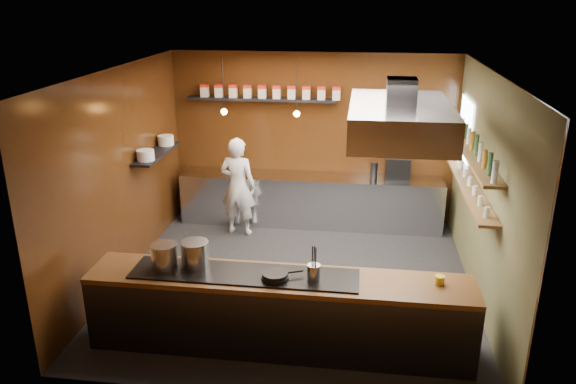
% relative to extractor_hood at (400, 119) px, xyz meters
% --- Properties ---
extents(floor, '(5.00, 5.00, 0.00)m').
position_rel_extractor_hood_xyz_m(floor, '(-1.30, 0.40, -2.51)').
color(floor, black).
rests_on(floor, ground).
extents(back_wall, '(5.00, 0.00, 5.00)m').
position_rel_extractor_hood_xyz_m(back_wall, '(-1.30, 2.90, -1.01)').
color(back_wall, black).
rests_on(back_wall, ground).
extents(left_wall, '(0.00, 5.00, 5.00)m').
position_rel_extractor_hood_xyz_m(left_wall, '(-3.80, 0.40, -1.01)').
color(left_wall, black).
rests_on(left_wall, ground).
extents(right_wall, '(0.00, 5.00, 5.00)m').
position_rel_extractor_hood_xyz_m(right_wall, '(1.20, 0.40, -1.01)').
color(right_wall, brown).
rests_on(right_wall, ground).
extents(ceiling, '(5.00, 5.00, 0.00)m').
position_rel_extractor_hood_xyz_m(ceiling, '(-1.30, 0.40, 0.49)').
color(ceiling, silver).
rests_on(ceiling, back_wall).
extents(window_pane, '(0.00, 1.00, 1.00)m').
position_rel_extractor_hood_xyz_m(window_pane, '(1.15, 2.10, -0.61)').
color(window_pane, white).
rests_on(window_pane, right_wall).
extents(prep_counter, '(4.60, 0.65, 0.90)m').
position_rel_extractor_hood_xyz_m(prep_counter, '(-1.30, 2.57, -2.06)').
color(prep_counter, silver).
rests_on(prep_counter, floor).
extents(pass_counter, '(4.40, 0.72, 0.94)m').
position_rel_extractor_hood_xyz_m(pass_counter, '(-1.30, -1.20, -2.04)').
color(pass_counter, '#38383D').
rests_on(pass_counter, floor).
extents(tin_shelf, '(2.60, 0.26, 0.04)m').
position_rel_extractor_hood_xyz_m(tin_shelf, '(-2.20, 2.76, -0.31)').
color(tin_shelf, black).
rests_on(tin_shelf, back_wall).
extents(plate_shelf, '(0.30, 1.40, 0.04)m').
position_rel_extractor_hood_xyz_m(plate_shelf, '(-3.64, 1.40, -0.96)').
color(plate_shelf, black).
rests_on(plate_shelf, left_wall).
extents(bottle_shelf_upper, '(0.26, 2.80, 0.04)m').
position_rel_extractor_hood_xyz_m(bottle_shelf_upper, '(1.04, 0.70, -0.59)').
color(bottle_shelf_upper, brown).
rests_on(bottle_shelf_upper, right_wall).
extents(bottle_shelf_lower, '(0.26, 2.80, 0.04)m').
position_rel_extractor_hood_xyz_m(bottle_shelf_lower, '(1.04, 0.70, -1.06)').
color(bottle_shelf_lower, brown).
rests_on(bottle_shelf_lower, right_wall).
extents(extractor_hood, '(1.20, 2.00, 0.72)m').
position_rel_extractor_hood_xyz_m(extractor_hood, '(0.00, 0.00, 0.00)').
color(extractor_hood, '#38383D').
rests_on(extractor_hood, ceiling).
extents(pendant_left, '(0.10, 0.10, 0.95)m').
position_rel_extractor_hood_xyz_m(pendant_left, '(-2.70, 2.10, -0.35)').
color(pendant_left, black).
rests_on(pendant_left, ceiling).
extents(pendant_right, '(0.10, 0.10, 0.95)m').
position_rel_extractor_hood_xyz_m(pendant_right, '(-1.50, 2.10, -0.35)').
color(pendant_right, black).
rests_on(pendant_right, ceiling).
extents(storage_tins, '(2.43, 0.13, 0.22)m').
position_rel_extractor_hood_xyz_m(storage_tins, '(-2.05, 2.76, -0.17)').
color(storage_tins, beige).
rests_on(storage_tins, tin_shelf).
extents(plate_stacks, '(0.26, 1.16, 0.16)m').
position_rel_extractor_hood_xyz_m(plate_stacks, '(-3.64, 1.40, -0.86)').
color(plate_stacks, silver).
rests_on(plate_stacks, plate_shelf).
extents(bottles, '(0.06, 2.66, 0.24)m').
position_rel_extractor_hood_xyz_m(bottles, '(1.04, 0.70, -0.45)').
color(bottles, silver).
rests_on(bottles, bottle_shelf_upper).
extents(wine_glasses, '(0.07, 2.37, 0.13)m').
position_rel_extractor_hood_xyz_m(wine_glasses, '(1.04, 0.70, -0.97)').
color(wine_glasses, silver).
rests_on(wine_glasses, bottle_shelf_lower).
extents(stockpot_large, '(0.43, 0.43, 0.31)m').
position_rel_extractor_hood_xyz_m(stockpot_large, '(-2.29, -1.11, -1.41)').
color(stockpot_large, '#B3B6BA').
rests_on(stockpot_large, pass_counter).
extents(stockpot_small, '(0.33, 0.33, 0.29)m').
position_rel_extractor_hood_xyz_m(stockpot_small, '(-2.64, -1.18, -1.42)').
color(stockpot_small, silver).
rests_on(stockpot_small, pass_counter).
extents(utensil_crock, '(0.15, 0.15, 0.19)m').
position_rel_extractor_hood_xyz_m(utensil_crock, '(-0.90, -1.26, -1.47)').
color(utensil_crock, '#B1B3B8').
rests_on(utensil_crock, pass_counter).
extents(frying_pan, '(0.46, 0.31, 0.08)m').
position_rel_extractor_hood_xyz_m(frying_pan, '(-1.33, -1.29, -1.53)').
color(frying_pan, black).
rests_on(frying_pan, pass_counter).
extents(butter_jar, '(0.14, 0.14, 0.10)m').
position_rel_extractor_hood_xyz_m(butter_jar, '(0.48, -1.12, -1.54)').
color(butter_jar, gold).
rests_on(butter_jar, pass_counter).
extents(espresso_machine, '(0.42, 0.40, 0.41)m').
position_rel_extractor_hood_xyz_m(espresso_machine, '(0.19, 2.56, -1.40)').
color(espresso_machine, black).
rests_on(espresso_machine, prep_counter).
extents(chef, '(0.67, 0.48, 1.70)m').
position_rel_extractor_hood_xyz_m(chef, '(-2.48, 2.00, -1.66)').
color(chef, white).
rests_on(chef, floor).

